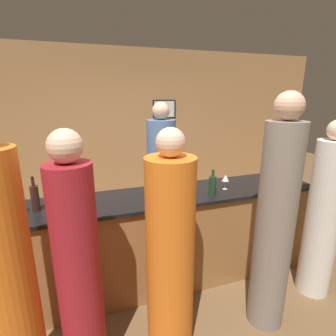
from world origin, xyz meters
TOP-DOWN VIEW (x-y plane):
  - ground_plane at (0.00, 0.00)m, footprint 14.00×14.00m
  - back_wall at (0.00, 2.42)m, footprint 8.00×0.08m
  - bar_counter at (0.00, 0.00)m, footprint 3.36×0.63m
  - bartender at (0.18, 0.67)m, footprint 0.36×0.36m
  - guest_0 at (-0.19, -0.71)m, footprint 0.37×0.37m
  - guest_1 at (0.71, -0.79)m, footprint 0.31×0.31m
  - guest_2 at (1.44, -0.64)m, footprint 0.31×0.31m
  - guest_3 at (-0.86, -0.74)m, footprint 0.30×0.30m
  - guest_4 at (-1.27, -0.80)m, footprint 0.34×0.34m
  - wine_bottle_0 at (-1.18, 0.01)m, footprint 0.07×0.07m
  - wine_bottle_1 at (0.46, -0.15)m, footprint 0.07×0.07m
  - wine_bottle_2 at (-0.20, -0.19)m, footprint 0.07×0.07m
  - ice_bucket at (-0.89, 0.10)m, footprint 0.21×0.21m
  - wine_glass_0 at (-1.31, -0.01)m, footprint 0.08×0.08m
  - wine_glass_1 at (-0.86, -0.15)m, footprint 0.07×0.07m
  - wine_glass_2 at (-0.96, -0.21)m, footprint 0.07×0.07m
  - wine_glass_3 at (-0.77, -0.16)m, footprint 0.08×0.08m
  - wine_glass_4 at (0.67, -0.05)m, footprint 0.08×0.08m
  - wine_glass_5 at (1.47, -0.09)m, footprint 0.07×0.07m

SIDE VIEW (x-z plane):
  - ground_plane at x=0.00m, z-range 0.00..0.00m
  - bar_counter at x=0.00m, z-range 0.00..1.03m
  - guest_0 at x=-0.19m, z-range -0.07..1.73m
  - guest_2 at x=1.44m, z-range -0.06..1.74m
  - guest_3 at x=-0.86m, z-range -0.05..1.77m
  - bartender at x=0.18m, z-range -0.07..1.86m
  - guest_4 at x=-1.27m, z-range -0.06..1.87m
  - guest_1 at x=0.71m, z-range -0.05..1.99m
  - wine_bottle_1 at x=0.46m, z-range 1.00..1.26m
  - ice_bucket at x=-0.89m, z-range 1.03..1.24m
  - wine_bottle_2 at x=-0.20m, z-range 0.99..1.27m
  - wine_glass_3 at x=-0.77m, z-range 1.06..1.21m
  - wine_glass_0 at x=-1.31m, z-range 1.07..1.22m
  - wine_bottle_0 at x=-1.18m, z-range 0.99..1.30m
  - wine_glass_5 at x=1.47m, z-range 1.07..1.23m
  - wine_glass_4 at x=0.67m, z-range 1.07..1.23m
  - wine_glass_2 at x=-0.96m, z-range 1.07..1.23m
  - wine_glass_1 at x=-0.86m, z-range 1.07..1.25m
  - back_wall at x=0.00m, z-range 0.00..2.80m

